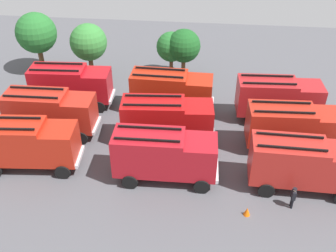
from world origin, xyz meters
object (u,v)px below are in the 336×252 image
object	(u,v)px
tree_3	(184,46)
traffic_cone_0	(247,211)
fire_truck_8	(278,97)
tree_2	(171,47)
fire_truck_0	(27,143)
firefighter_3	(293,197)
tree_1	(88,42)
firefighter_1	(298,91)
fire_truck_5	(293,126)
tree_0	(36,33)
fire_truck_3	(50,111)
firefighter_0	(287,124)
fire_truck_6	(71,84)
fire_truck_1	(164,154)
fire_truck_4	(167,119)
fire_truck_7	(171,90)

from	to	relation	value
tree_3	traffic_cone_0	bearing A→B (deg)	-73.44
fire_truck_8	tree_2	world-z (taller)	tree_2
fire_truck_0	firefighter_3	size ratio (longest dim) A/B	4.55
tree_1	tree_2	distance (m)	8.25
firefighter_1	fire_truck_8	bearing A→B (deg)	-118.44
fire_truck_0	fire_truck_5	distance (m)	19.60
tree_0	tree_3	world-z (taller)	tree_0
tree_3	tree_2	bearing A→B (deg)	163.31
fire_truck_3	firefighter_0	world-z (taller)	fire_truck_3
firefighter_1	traffic_cone_0	size ratio (longest dim) A/B	2.85
traffic_cone_0	fire_truck_6	bearing A→B (deg)	141.70
fire_truck_1	fire_truck_8	size ratio (longest dim) A/B	0.99
fire_truck_6	firefighter_0	distance (m)	19.01
fire_truck_5	fire_truck_6	bearing A→B (deg)	163.45
fire_truck_1	fire_truck_3	size ratio (longest dim) A/B	1.00
fire_truck_3	fire_truck_6	xyz separation A→B (m)	(0.18, 4.60, 0.00)
fire_truck_4	fire_truck_8	size ratio (longest dim) A/B	1.01
firefighter_3	tree_0	xyz separation A→B (m)	(-23.39, 17.22, 3.37)
fire_truck_8	fire_truck_1	bearing A→B (deg)	-137.82
firefighter_3	firefighter_0	bearing A→B (deg)	84.48
fire_truck_4	firefighter_1	distance (m)	13.90
fire_truck_0	tree_3	xyz separation A→B (m)	(9.98, 15.40, 1.31)
fire_truck_4	tree_3	xyz separation A→B (m)	(0.44, 11.28, 1.31)
fire_truck_1	fire_truck_7	distance (m)	8.91
fire_truck_7	fire_truck_8	bearing A→B (deg)	-0.21
tree_3	firefighter_0	bearing A→B (deg)	-44.87
fire_truck_6	firefighter_1	distance (m)	20.90
fire_truck_3	tree_3	xyz separation A→B (m)	(9.82, 11.16, 1.31)
firefighter_1	fire_truck_3	bearing A→B (deg)	-153.21
tree_1	tree_3	bearing A→B (deg)	5.92
fire_truck_5	fire_truck_4	bearing A→B (deg)	177.69
traffic_cone_0	fire_truck_8	bearing A→B (deg)	75.20
tree_3	fire_truck_1	bearing A→B (deg)	-90.43
fire_truck_1	fire_truck_4	size ratio (longest dim) A/B	0.98
fire_truck_0	fire_truck_7	xyz separation A→B (m)	(9.42, 8.68, 0.00)
fire_truck_4	tree_2	world-z (taller)	tree_2
tree_1	traffic_cone_0	size ratio (longest dim) A/B	9.39
tree_2	tree_1	bearing A→B (deg)	-170.47
fire_truck_3	firefighter_1	world-z (taller)	fire_truck_3
tree_3	fire_truck_8	bearing A→B (deg)	-39.08
tree_1	fire_truck_3	bearing A→B (deg)	-92.32
fire_truck_7	firefighter_3	distance (m)	14.08
traffic_cone_0	fire_truck_4	bearing A→B (deg)	129.40
firefighter_3	fire_truck_8	bearing A→B (deg)	88.79
traffic_cone_0	tree_2	bearing A→B (deg)	109.78
firefighter_0	tree_3	size ratio (longest dim) A/B	0.33
firefighter_1	tree_2	bearing A→B (deg)	169.11
fire_truck_5	traffic_cone_0	size ratio (longest dim) A/B	12.07
fire_truck_5	fire_truck_6	distance (m)	19.38
tree_3	fire_truck_7	bearing A→B (deg)	-94.79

